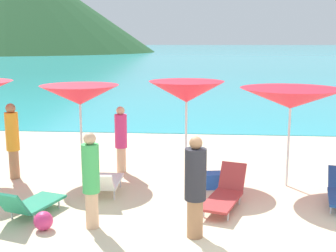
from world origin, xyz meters
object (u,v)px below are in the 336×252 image
object	(u,v)px
beachgoer_1	(13,139)
cooler_box	(212,180)
beach_ball	(43,221)
beachgoer_0	(91,178)
lounge_chair_6	(104,182)
umbrella_3	(291,98)
lounge_chair_3	(29,203)
beachgoer_3	(195,185)
umbrella_2	(186,92)
beachgoer_4	(121,138)
lounge_chair_1	(225,193)
umbrella_1	(80,95)

from	to	relation	value
beachgoer_1	cooler_box	xyz separation A→B (m)	(4.65, -0.29, -0.80)
beach_ball	beachgoer_0	bearing A→B (deg)	11.49
lounge_chair_6	umbrella_3	bearing A→B (deg)	-167.55
umbrella_3	cooler_box	size ratio (longest dim) A/B	4.65
beach_ball	cooler_box	world-z (taller)	cooler_box
lounge_chair_3	beachgoer_3	world-z (taller)	beachgoer_3
umbrella_2	beachgoer_1	distance (m)	4.22
lounge_chair_6	beachgoer_4	distance (m)	1.79
umbrella_3	beach_ball	distance (m)	5.68
beachgoer_4	cooler_box	size ratio (longest dim) A/B	3.31
lounge_chair_1	beachgoer_0	xyz separation A→B (m)	(-2.35, -1.17, 0.62)
beachgoer_4	umbrella_3	bearing A→B (deg)	142.35
umbrella_3	beachgoer_4	world-z (taller)	umbrella_3
beachgoer_0	beachgoer_4	world-z (taller)	beachgoer_0
lounge_chair_3	beach_ball	world-z (taller)	lounge_chair_3
lounge_chair_1	beach_ball	distance (m)	3.44
umbrella_3	cooler_box	distance (m)	2.49
lounge_chair_3	umbrella_2	bearing A→B (deg)	-117.33
beachgoer_4	beach_ball	distance (m)	3.65
umbrella_1	umbrella_2	size ratio (longest dim) A/B	0.95
umbrella_2	beachgoer_3	world-z (taller)	umbrella_2
umbrella_1	beach_ball	bearing A→B (deg)	-85.91
cooler_box	umbrella_1	bearing A→B (deg)	156.69
beachgoer_4	beach_ball	world-z (taller)	beachgoer_4
lounge_chair_1	cooler_box	size ratio (longest dim) A/B	3.31
beachgoer_1	beachgoer_4	size ratio (longest dim) A/B	1.09
beachgoer_0	umbrella_1	bearing A→B (deg)	31.51
lounge_chair_1	umbrella_2	bearing A→B (deg)	130.96
beachgoer_3	cooler_box	size ratio (longest dim) A/B	3.42
lounge_chair_1	lounge_chair_3	xyz separation A→B (m)	(-3.63, -0.79, -0.03)
beachgoer_3	lounge_chair_6	bearing A→B (deg)	86.55
umbrella_2	beachgoer_1	xyz separation A→B (m)	(-4.04, -0.55, -1.07)
umbrella_1	beachgoer_3	world-z (taller)	umbrella_1
umbrella_1	umbrella_2	world-z (taller)	umbrella_2
lounge_chair_3	cooler_box	distance (m)	3.91
beachgoer_1	beach_ball	world-z (taller)	beachgoer_1
beach_ball	lounge_chair_1	bearing A→B (deg)	22.92
umbrella_1	beachgoer_1	world-z (taller)	umbrella_1
umbrella_3	beachgoer_3	xyz separation A→B (m)	(-2.00, -2.84, -1.09)
lounge_chair_1	cooler_box	world-z (taller)	lounge_chair_1
umbrella_3	beachgoer_4	bearing A→B (deg)	169.53
beachgoer_0	beach_ball	bearing A→B (deg)	114.48
beachgoer_0	beachgoer_1	bearing A→B (deg)	57.06
lounge_chair_3	beachgoer_0	xyz separation A→B (m)	(1.28, -0.38, 0.65)
cooler_box	beachgoer_0	bearing A→B (deg)	-140.93
lounge_chair_6	beachgoer_1	xyz separation A→B (m)	(-2.38, 0.99, 0.67)
beachgoer_1	beach_ball	xyz separation A→B (m)	(1.74, -2.80, -0.80)
beachgoer_0	beachgoer_1	world-z (taller)	beachgoer_1
lounge_chair_1	beachgoer_0	size ratio (longest dim) A/B	0.97
umbrella_3	beachgoer_4	distance (m)	4.12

